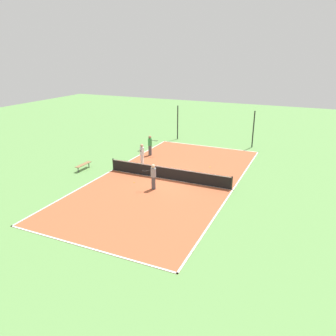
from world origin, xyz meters
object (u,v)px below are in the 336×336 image
Objects in this scene: fence_post_back_left at (178,123)px; tennis_ball_near_net at (210,167)px; player_far_green at (150,144)px; player_near_white at (142,153)px; bench at (83,165)px; tennis_net at (168,173)px; player_baseline_gray at (153,175)px; fence_post_back_right at (253,129)px; tennis_ball_right_alley at (134,182)px; tennis_ball_midcourt at (125,167)px; tennis_ball_far_baseline at (119,171)px.

tennis_ball_near_net is at bearing -51.27° from fence_post_back_left.
fence_post_back_left reaches higher than player_far_green.
bench is at bearing -63.48° from player_near_white.
tennis_net is 2.17m from player_baseline_gray.
fence_post_back_left reaches higher than tennis_net.
player_far_green reaches higher than player_near_white.
player_near_white is 0.50× the size of fence_post_back_right.
player_near_white is (3.80, 2.85, 0.69)m from bench.
fence_post_back_left is at bearing 180.00° from fence_post_back_right.
tennis_ball_near_net is 0.02× the size of fence_post_back_left.
tennis_ball_near_net is at bearing 53.78° from tennis_ball_right_alley.
tennis_ball_midcourt is at bearing 132.30° from tennis_ball_right_alley.
fence_post_back_left is at bearing 89.04° from tennis_ball_far_baseline.
fence_post_back_right is at bearing 131.59° from player_near_white.
fence_post_back_left is at bearing 88.02° from tennis_ball_midcourt.
player_far_green is 3.95m from tennis_ball_midcourt.
player_baseline_gray is 0.99× the size of player_near_white.
tennis_ball_midcourt is 1.00× the size of tennis_ball_far_baseline.
tennis_ball_near_net is (6.42, 2.80, 0.00)m from tennis_ball_midcourt.
bench reaches higher than tennis_ball_midcourt.
player_baseline_gray is at bearing -94.31° from tennis_net.
tennis_net reaches higher than bench.
bench is 0.91× the size of player_far_green.
player_far_green is 2.83m from player_near_white.
bench is at bearing -44.76° from player_baseline_gray.
fence_post_back_right is at bearing -141.50° from player_baseline_gray.
tennis_ball_midcourt is 10.51m from fence_post_back_left.
player_baseline_gray is at bearing -107.19° from fence_post_back_right.
player_near_white is 11.85m from fence_post_back_right.
tennis_net is at bearing 40.56° from tennis_ball_right_alley.
player_far_green is at bearing 107.31° from tennis_ball_right_alley.
player_near_white reaches higher than tennis_ball_near_net.
bench is 24.45× the size of tennis_ball_midcourt.
tennis_ball_far_baseline is at bearing -101.74° from player_far_green.
tennis_ball_midcourt is at bearing -156.46° from tennis_ball_near_net.
tennis_net is at bearing -70.58° from fence_post_back_left.
tennis_net is 4.50m from tennis_ball_midcourt.
player_near_white is 1.81m from tennis_ball_midcourt.
fence_post_back_left reaches higher than tennis_ball_far_baseline.
player_baseline_gray is 6.37m from tennis_ball_near_net.
player_near_white is at bearing 66.94° from tennis_ball_far_baseline.
tennis_ball_near_net and tennis_ball_far_baseline have the same top height.
player_baseline_gray reaches higher than tennis_net.
tennis_ball_far_baseline is (-0.25, -4.90, -1.03)m from player_far_green.
fence_post_back_left is (-0.72, 9.32, 0.73)m from player_near_white.
player_near_white is (0.67, -2.75, -0.01)m from player_far_green.
player_far_green is (-3.95, 4.79, 0.57)m from tennis_net.
player_far_green is 5.01m from tennis_ball_far_baseline.
player_far_green reaches higher than tennis_ball_midcourt.
player_baseline_gray is 0.49× the size of fence_post_back_right.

